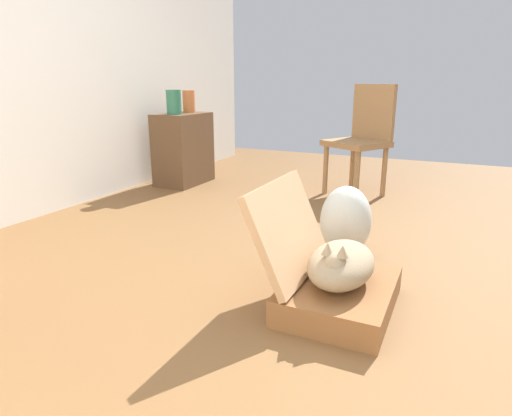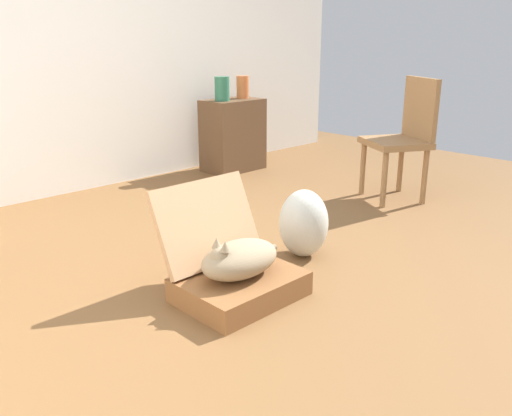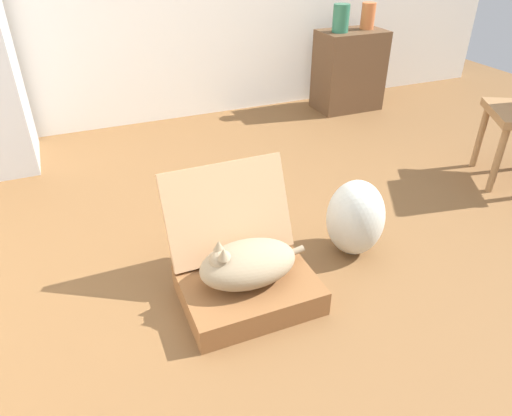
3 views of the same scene
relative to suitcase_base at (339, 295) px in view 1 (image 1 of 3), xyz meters
name	(u,v)px [view 1 (image 1 of 3)]	position (x,y,z in m)	size (l,w,h in m)	color
ground_plane	(316,270)	(0.34, 0.22, -0.06)	(7.68, 7.68, 0.00)	brown
wall_back	(1,33)	(0.34, 2.48, 1.24)	(6.40, 0.15, 2.60)	silver
suitcase_base	(339,295)	(0.00, 0.00, 0.00)	(0.60, 0.46, 0.12)	brown
suitcase_lid	(289,229)	(0.00, 0.25, 0.28)	(0.60, 0.46, 0.04)	tan
cat	(341,264)	(-0.01, 0.00, 0.15)	(0.52, 0.28, 0.23)	#998466
plastic_bag_white	(346,221)	(0.65, 0.14, 0.14)	(0.30, 0.30, 0.41)	silver
side_table	(183,149)	(1.81, 2.07, 0.28)	(0.57, 0.36, 0.69)	brown
vase_tall	(174,102)	(1.66, 2.05, 0.74)	(0.14, 0.14, 0.22)	#2D7051
vase_short	(189,101)	(1.95, 2.08, 0.73)	(0.12, 0.12, 0.21)	#CC6B38
chair	(363,136)	(2.13, 0.38, 0.46)	(0.61, 0.62, 0.96)	olive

